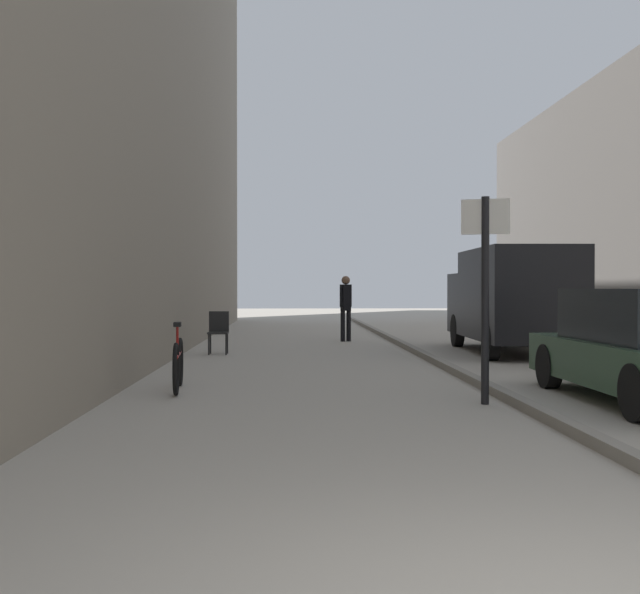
% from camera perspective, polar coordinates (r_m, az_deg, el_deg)
% --- Properties ---
extents(ground_plane, '(80.00, 80.00, 0.00)m').
position_cam_1_polar(ground_plane, '(15.01, 2.47, -4.90)').
color(ground_plane, '#A8A093').
extents(kerb_strip, '(0.16, 40.00, 0.12)m').
position_cam_1_polar(kerb_strip, '(15.21, 8.43, -4.61)').
color(kerb_strip, gray).
rests_on(kerb_strip, ground_plane).
extents(pedestrian_main_foreground, '(0.34, 0.27, 1.79)m').
position_cam_1_polar(pedestrian_main_foreground, '(21.05, 1.91, -0.49)').
color(pedestrian_main_foreground, black).
rests_on(pedestrian_main_foreground, ground_plane).
extents(delivery_van, '(2.09, 5.33, 2.31)m').
position_cam_1_polar(delivery_van, '(17.82, 13.94, -0.04)').
color(delivery_van, black).
rests_on(delivery_van, ground_plane).
extents(street_sign_post, '(0.58, 0.20, 2.60)m').
position_cam_1_polar(street_sign_post, '(9.88, 12.10, 1.16)').
color(street_sign_post, black).
rests_on(street_sign_post, ground_plane).
extents(bicycle_leaning, '(0.21, 1.77, 0.98)m').
position_cam_1_polar(bicycle_leaning, '(11.17, -10.42, -4.87)').
color(bicycle_leaning, black).
rests_on(bicycle_leaning, ground_plane).
extents(cafe_chair_near_window, '(0.44, 0.44, 0.94)m').
position_cam_1_polar(cafe_chair_near_window, '(17.18, -7.50, -2.38)').
color(cafe_chair_near_window, black).
rests_on(cafe_chair_near_window, ground_plane).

